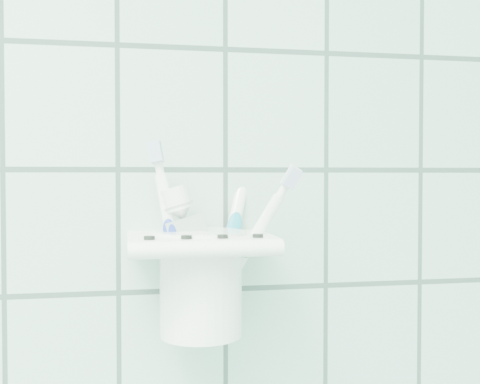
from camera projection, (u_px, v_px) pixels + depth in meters
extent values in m
cube|color=white|center=(195.00, 248.00, 0.62)|extent=(0.05, 0.02, 0.04)
cube|color=white|center=(200.00, 243.00, 0.58)|extent=(0.14, 0.10, 0.02)
cylinder|color=white|center=(207.00, 249.00, 0.53)|extent=(0.14, 0.02, 0.02)
cylinder|color=black|center=(149.00, 239.00, 0.53)|extent=(0.01, 0.01, 0.00)
cylinder|color=black|center=(186.00, 238.00, 0.54)|extent=(0.01, 0.01, 0.00)
cylinder|color=black|center=(222.00, 237.00, 0.55)|extent=(0.01, 0.01, 0.00)
cylinder|color=black|center=(258.00, 236.00, 0.55)|extent=(0.01, 0.01, 0.00)
cylinder|color=white|center=(201.00, 283.00, 0.58)|extent=(0.08, 0.08, 0.10)
cylinder|color=white|center=(201.00, 234.00, 0.58)|extent=(0.09, 0.09, 0.01)
cylinder|color=black|center=(201.00, 233.00, 0.58)|extent=(0.07, 0.07, 0.00)
cylinder|color=white|center=(188.00, 250.00, 0.58)|extent=(0.04, 0.03, 0.15)
cylinder|color=white|center=(188.00, 162.00, 0.57)|extent=(0.01, 0.01, 0.02)
cube|color=silver|center=(188.00, 148.00, 0.57)|extent=(0.02, 0.01, 0.02)
cube|color=white|center=(187.00, 148.00, 0.57)|extent=(0.02, 0.01, 0.02)
ellipsoid|color=#1E38A5|center=(188.00, 231.00, 0.57)|extent=(0.02, 0.01, 0.03)
cylinder|color=white|center=(210.00, 240.00, 0.58)|extent=(0.06, 0.07, 0.16)
cylinder|color=white|center=(210.00, 143.00, 0.58)|extent=(0.02, 0.02, 0.03)
cube|color=silver|center=(211.00, 128.00, 0.57)|extent=(0.02, 0.02, 0.03)
cube|color=white|center=(210.00, 128.00, 0.58)|extent=(0.02, 0.01, 0.03)
ellipsoid|color=teal|center=(211.00, 220.00, 0.58)|extent=(0.02, 0.02, 0.03)
cylinder|color=white|center=(203.00, 249.00, 0.59)|extent=(0.08, 0.04, 0.13)
cylinder|color=white|center=(202.00, 165.00, 0.59)|extent=(0.02, 0.01, 0.02)
cube|color=silver|center=(203.00, 152.00, 0.59)|extent=(0.02, 0.01, 0.02)
cube|color=white|center=(202.00, 152.00, 0.59)|extent=(0.02, 0.01, 0.02)
ellipsoid|color=green|center=(203.00, 231.00, 0.59)|extent=(0.02, 0.01, 0.03)
cube|color=silver|center=(216.00, 268.00, 0.58)|extent=(0.07, 0.02, 0.11)
cube|color=silver|center=(216.00, 321.00, 0.58)|extent=(0.04, 0.01, 0.02)
cone|color=silver|center=(216.00, 208.00, 0.58)|extent=(0.03, 0.03, 0.03)
cylinder|color=white|center=(216.00, 193.00, 0.58)|extent=(0.03, 0.03, 0.03)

